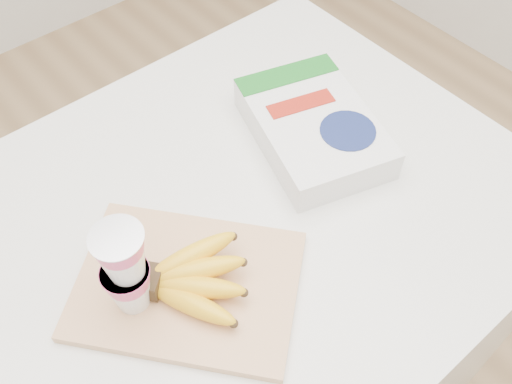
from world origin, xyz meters
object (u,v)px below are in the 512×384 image
table (206,354)px  cereal_box (313,127)px  cutting_board (187,285)px  yogurt_stack (125,269)px  bananas (190,279)px

table → cereal_box: bearing=6.3°
cutting_board → yogurt_stack: 0.13m
yogurt_stack → table: bearing=20.8°
cutting_board → bananas: bananas is taller
cutting_board → cereal_box: cereal_box is taller
cutting_board → yogurt_stack: bearing=123.0°
cereal_box → cutting_board: bearing=-146.7°
table → cereal_box: (0.32, 0.04, 0.50)m
yogurt_stack → cereal_box: bearing=10.5°
table → cutting_board: 0.49m
bananas → yogurt_stack: bearing=154.8°
yogurt_stack → cereal_box: (0.44, 0.08, -0.08)m
cutting_board → bananas: (0.00, -0.01, 0.03)m
table → yogurt_stack: yogurt_stack is taller
cutting_board → yogurt_stack: yogurt_stack is taller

